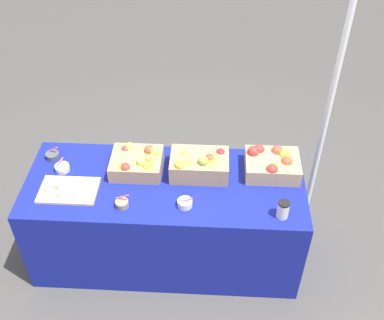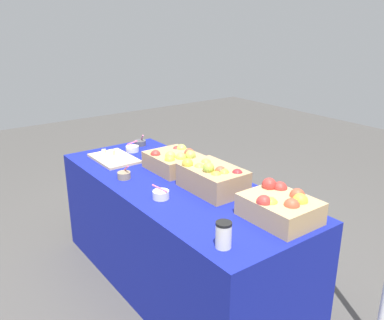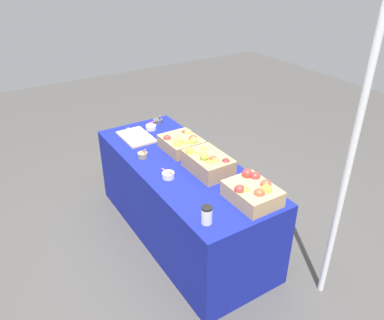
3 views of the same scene
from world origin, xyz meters
TOP-DOWN VIEW (x-y plane):
  - ground_plane at (0.00, 0.00)m, footprint 10.00×10.00m
  - table at (0.00, 0.00)m, footprint 1.90×0.76m
  - apple_crate_left at (0.73, 0.15)m, footprint 0.37×0.29m
  - apple_crate_middle at (0.23, 0.10)m, footprint 0.39×0.26m
  - apple_crate_right at (-0.20, 0.12)m, footprint 0.35×0.30m
  - cutting_board_front at (-0.63, -0.12)m, footprint 0.38×0.25m
  - sample_bowl_near at (0.15, -0.21)m, footprint 0.10×0.10m
  - sample_bowl_mid at (-0.25, -0.23)m, footprint 0.09×0.09m
  - sample_bowl_far at (-0.72, 0.08)m, footprint 0.10×0.10m
  - sample_bowl_extra at (-0.82, 0.21)m, footprint 0.10×0.10m
  - coffee_cup at (0.77, -0.27)m, footprint 0.07×0.07m
  - tent_pole at (1.14, 0.56)m, footprint 0.04×0.04m

SIDE VIEW (x-z plane):
  - ground_plane at x=0.00m, z-range 0.00..0.00m
  - table at x=0.00m, z-range 0.00..0.74m
  - cutting_board_front at x=-0.63m, z-range 0.72..0.78m
  - sample_bowl_extra at x=-0.82m, z-range 0.71..0.81m
  - sample_bowl_far at x=-0.72m, z-range 0.72..0.80m
  - sample_bowl_mid at x=-0.25m, z-range 0.71..0.81m
  - sample_bowl_near at x=0.15m, z-range 0.72..0.81m
  - coffee_cup at x=0.77m, z-range 0.74..0.87m
  - apple_crate_right at x=-0.20m, z-range 0.73..0.89m
  - apple_crate_left at x=0.73m, z-range 0.73..0.90m
  - apple_crate_middle at x=0.23m, z-range 0.72..0.92m
  - tent_pole at x=1.14m, z-range 0.00..2.21m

